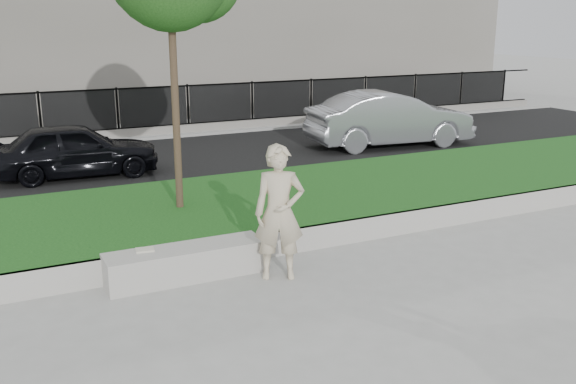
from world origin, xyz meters
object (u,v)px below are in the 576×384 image
man (279,213)px  car_silver (390,119)px  book (145,250)px  car_dark (75,150)px  stone_bench (186,263)px

man → car_silver: size_ratio=0.41×
book → car_silver: 10.99m
car_dark → car_silver: (8.68, -0.11, 0.14)m
stone_bench → man: bearing=-24.3°
man → book: 1.95m
car_dark → stone_bench: bearing=-172.9°
book → car_silver: size_ratio=0.05×
stone_bench → book: book is taller
stone_bench → man: (1.22, -0.55, 0.74)m
book → car_dark: (0.06, 6.76, 0.20)m
man → book: (-1.77, 0.67, -0.49)m
stone_bench → car_silver: bearing=39.6°
stone_bench → book: 0.61m
car_dark → car_silver: 8.68m
car_silver → book: bearing=134.0°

